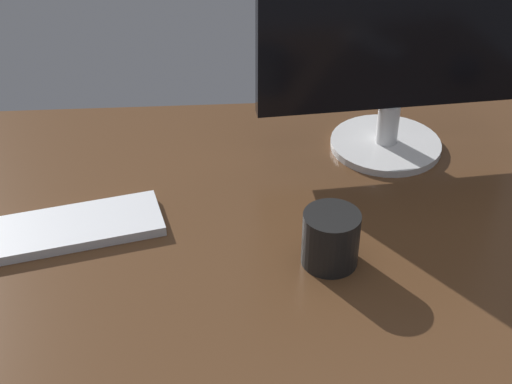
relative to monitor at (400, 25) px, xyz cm
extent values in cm
cube|color=#4C301C|center=(-25.45, -21.94, -26.57)|extent=(140.00, 84.00, 2.00)
cylinder|color=silver|center=(0.00, 0.00, -24.85)|extent=(21.62, 21.62, 1.43)
cylinder|color=silver|center=(0.00, 0.00, -20.06)|extent=(4.22, 4.22, 8.14)
cube|color=black|center=(0.00, 0.00, 3.29)|extent=(51.42, 7.22, 38.58)
cube|color=silver|center=(-62.99, -24.36, -24.72)|extent=(41.78, 20.24, 1.69)
cylinder|color=black|center=(-16.13, -33.52, -20.99)|extent=(8.99, 8.99, 9.15)
camera|label=1|loc=(-33.68, -122.64, 50.99)|focal=51.97mm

